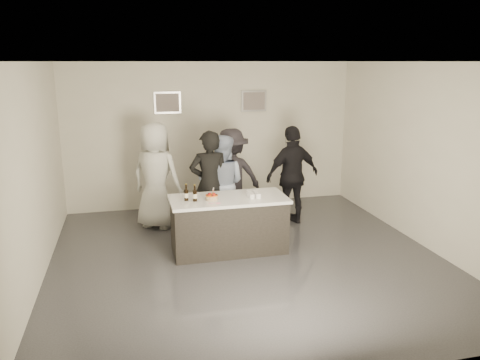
{
  "coord_description": "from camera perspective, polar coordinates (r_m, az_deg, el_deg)",
  "views": [
    {
      "loc": [
        -1.72,
        -6.58,
        3.0
      ],
      "look_at": [
        0.0,
        0.5,
        1.15
      ],
      "focal_mm": 35.0,
      "sensor_mm": 36.0,
      "label": 1
    }
  ],
  "objects": [
    {
      "name": "wall_right",
      "position": [
        8.24,
        21.63,
        2.74
      ],
      "size": [
        0.04,
        6.0,
        3.0
      ],
      "primitive_type": "cube",
      "color": "silver",
      "rests_on": "ground"
    },
    {
      "name": "beer_bottle_a",
      "position": [
        7.29,
        -6.57,
        -1.53
      ],
      "size": [
        0.07,
        0.07,
        0.26
      ],
      "primitive_type": "cylinder",
      "color": "black",
      "rests_on": "bar_counter"
    },
    {
      "name": "ceiling",
      "position": [
        6.8,
        1.03,
        14.24
      ],
      "size": [
        6.0,
        6.0,
        0.0
      ],
      "primitive_type": "plane",
      "rotation": [
        3.14,
        0.0,
        0.0
      ],
      "color": "white"
    },
    {
      "name": "wall_front",
      "position": [
        4.25,
        11.31,
        -6.71
      ],
      "size": [
        6.0,
        0.04,
        3.0
      ],
      "primitive_type": "cube",
      "color": "silver",
      "rests_on": "ground"
    },
    {
      "name": "person_guest_left",
      "position": [
        8.66,
        -10.21,
        0.51
      ],
      "size": [
        1.14,
        1.05,
        1.96
      ],
      "primitive_type": "imported",
      "rotation": [
        0.0,
        0.0,
        2.55
      ],
      "color": "silver",
      "rests_on": "ground"
    },
    {
      "name": "picture_left",
      "position": [
        9.62,
        -8.84,
        9.3
      ],
      "size": [
        0.54,
        0.04,
        0.44
      ],
      "primitive_type": "cube",
      "color": "#B2B2B7",
      "rests_on": "wall_back"
    },
    {
      "name": "person_main_blue",
      "position": [
        8.32,
        -2.25,
        -0.5
      ],
      "size": [
        1.03,
        0.92,
        1.77
      ],
      "primitive_type": "imported",
      "rotation": [
        0.0,
        0.0,
        2.8
      ],
      "color": "#9EAECF",
      "rests_on": "ground"
    },
    {
      "name": "candles",
      "position": [
        7.14,
        -3.05,
        -2.85
      ],
      "size": [
        0.24,
        0.08,
        0.01
      ],
      "primitive_type": "cube",
      "color": "pink",
      "rests_on": "bar_counter"
    },
    {
      "name": "floor",
      "position": [
        7.44,
        0.92,
        -9.55
      ],
      "size": [
        6.0,
        6.0,
        0.0
      ],
      "primitive_type": "plane",
      "color": "#3D3D42",
      "rests_on": "ground"
    },
    {
      "name": "person_guest_back",
      "position": [
        8.78,
        -1.05,
        0.43
      ],
      "size": [
        1.25,
        0.83,
        1.81
      ],
      "primitive_type": "imported",
      "rotation": [
        0.0,
        0.0,
        3.28
      ],
      "color": "black",
      "rests_on": "ground"
    },
    {
      "name": "person_guest_right",
      "position": [
        8.79,
        6.42,
        0.55
      ],
      "size": [
        1.17,
        0.69,
        1.87
      ],
      "primitive_type": "imported",
      "rotation": [
        0.0,
        0.0,
        3.37
      ],
      "color": "black",
      "rests_on": "ground"
    },
    {
      "name": "cake",
      "position": [
        7.32,
        -3.46,
        -2.15
      ],
      "size": [
        0.19,
        0.19,
        0.07
      ],
      "primitive_type": "cylinder",
      "color": "orange",
      "rests_on": "bar_counter"
    },
    {
      "name": "bar_counter",
      "position": [
        7.58,
        -1.39,
        -5.41
      ],
      "size": [
        1.86,
        0.86,
        0.9
      ],
      "primitive_type": "cube",
      "color": "white",
      "rests_on": "ground"
    },
    {
      "name": "wall_left",
      "position": [
        6.87,
        -24.02,
        0.38
      ],
      "size": [
        0.04,
        6.0,
        3.0
      ],
      "primitive_type": "cube",
      "color": "silver",
      "rests_on": "ground"
    },
    {
      "name": "person_main_black",
      "position": [
        8.08,
        -3.73,
        -0.56
      ],
      "size": [
        0.72,
        0.51,
        1.88
      ],
      "primitive_type": "imported",
      "rotation": [
        0.0,
        0.0,
        3.06
      ],
      "color": "black",
      "rests_on": "ground"
    },
    {
      "name": "wall_back",
      "position": [
        9.85,
        -3.46,
        5.45
      ],
      "size": [
        6.0,
        0.04,
        3.0
      ],
      "primitive_type": "cube",
      "color": "silver",
      "rests_on": "ground"
    },
    {
      "name": "tumbler_cluster",
      "position": [
        7.49,
        1.66,
        -1.74
      ],
      "size": [
        0.19,
        0.3,
        0.08
      ],
      "primitive_type": "cube",
      "color": "#C78D12",
      "rests_on": "bar_counter"
    },
    {
      "name": "beer_bottle_b",
      "position": [
        7.24,
        -5.53,
        -1.61
      ],
      "size": [
        0.07,
        0.07,
        0.26
      ],
      "primitive_type": "cylinder",
      "color": "black",
      "rests_on": "bar_counter"
    },
    {
      "name": "picture_right",
      "position": [
        9.94,
        1.7,
        9.62
      ],
      "size": [
        0.54,
        0.04,
        0.44
      ],
      "primitive_type": "cube",
      "color": "#B2B2B7",
      "rests_on": "wall_back"
    }
  ]
}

